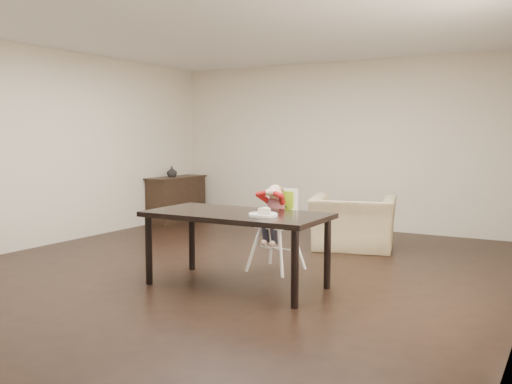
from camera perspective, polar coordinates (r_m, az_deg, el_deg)
ground at (r=6.44m, az=-2.78°, el=-7.89°), size 7.00×7.00×0.00m
room_walls at (r=6.27m, az=-2.87°, el=8.82°), size 6.02×7.02×2.71m
dining_table at (r=5.67m, az=-1.95°, el=-2.84°), size 1.80×0.90×0.75m
high_chair at (r=6.36m, az=2.12°, el=-1.81°), size 0.44×0.44×0.97m
plate at (r=5.38m, az=0.80°, el=-2.15°), size 0.33×0.33×0.08m
armchair at (r=7.68m, az=9.71°, el=-2.18°), size 1.21×0.94×0.94m
sideboard at (r=10.13m, az=-7.94°, el=-0.69°), size 0.44×1.26×0.79m
vase at (r=9.99m, az=-8.41°, el=1.99°), size 0.19×0.20×0.18m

